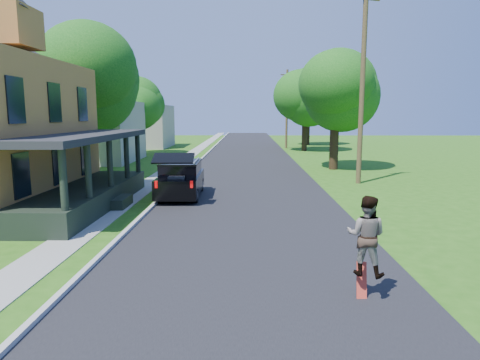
{
  "coord_description": "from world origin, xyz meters",
  "views": [
    {
      "loc": [
        -0.01,
        -11.77,
        3.92
      ],
      "look_at": [
        -0.27,
        3.0,
        1.65
      ],
      "focal_mm": 32.0,
      "sensor_mm": 36.0,
      "label": 1
    }
  ],
  "objects_px": {
    "black_suv": "(181,179)",
    "utility_pole_near": "(362,85)",
    "skateboarder": "(366,236)",
    "tree_right_near": "(336,84)"
  },
  "relations": [
    {
      "from": "tree_right_near",
      "to": "utility_pole_near",
      "type": "bearing_deg",
      "value": -88.2
    },
    {
      "from": "black_suv",
      "to": "utility_pole_near",
      "type": "relative_size",
      "value": 0.46
    },
    {
      "from": "black_suv",
      "to": "skateboarder",
      "type": "bearing_deg",
      "value": -64.8
    },
    {
      "from": "black_suv",
      "to": "tree_right_near",
      "type": "height_order",
      "value": "tree_right_near"
    },
    {
      "from": "black_suv",
      "to": "utility_pole_near",
      "type": "bearing_deg",
      "value": 22.54
    },
    {
      "from": "skateboarder",
      "to": "tree_right_near",
      "type": "relative_size",
      "value": 0.18
    },
    {
      "from": "tree_right_near",
      "to": "utility_pole_near",
      "type": "relative_size",
      "value": 0.87
    },
    {
      "from": "skateboarder",
      "to": "utility_pole_near",
      "type": "xyz_separation_m",
      "value": [
        3.87,
        15.61,
        4.14
      ]
    },
    {
      "from": "black_suv",
      "to": "utility_pole_near",
      "type": "xyz_separation_m",
      "value": [
        9.57,
        4.26,
        4.66
      ]
    },
    {
      "from": "black_suv",
      "to": "tree_right_near",
      "type": "distance_m",
      "value": 15.1
    }
  ]
}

